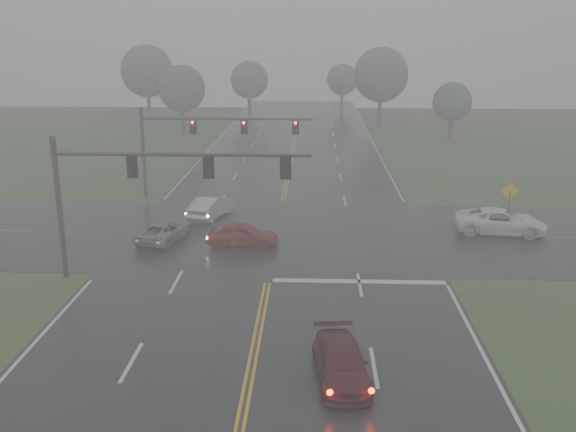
{
  "coord_description": "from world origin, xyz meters",
  "views": [
    {
      "loc": [
        2.2,
        -15.16,
        11.84
      ],
      "look_at": [
        0.93,
        16.0,
        2.88
      ],
      "focal_mm": 40.0,
      "sensor_mm": 36.0,
      "label": 1
    }
  ],
  "objects_px": {
    "signal_gantry_near": "(135,181)",
    "pickup_white": "(500,233)",
    "sedan_maroon": "(341,379)",
    "signal_gantry_far": "(196,135)",
    "sedan_red": "(243,246)",
    "car_grey": "(165,241)",
    "sedan_silver": "(212,217)"
  },
  "relations": [
    {
      "from": "signal_gantry_far",
      "to": "sedan_red",
      "type": "bearing_deg",
      "value": -67.42
    },
    {
      "from": "sedan_red",
      "to": "sedan_maroon",
      "type": "bearing_deg",
      "value": -158.56
    },
    {
      "from": "car_grey",
      "to": "signal_gantry_near",
      "type": "xyz_separation_m",
      "value": [
        0.11,
        -5.86,
        4.98
      ]
    },
    {
      "from": "sedan_silver",
      "to": "pickup_white",
      "type": "distance_m",
      "value": 18.38
    },
    {
      "from": "signal_gantry_near",
      "to": "signal_gantry_far",
      "type": "relative_size",
      "value": 1.0
    },
    {
      "from": "sedan_maroon",
      "to": "pickup_white",
      "type": "bearing_deg",
      "value": 52.82
    },
    {
      "from": "sedan_maroon",
      "to": "signal_gantry_near",
      "type": "xyz_separation_m",
      "value": [
        -9.64,
        9.42,
        4.98
      ]
    },
    {
      "from": "sedan_silver",
      "to": "car_grey",
      "type": "bearing_deg",
      "value": 86.45
    },
    {
      "from": "signal_gantry_near",
      "to": "pickup_white",
      "type": "bearing_deg",
      "value": 22.06
    },
    {
      "from": "signal_gantry_near",
      "to": "sedan_silver",
      "type": "bearing_deg",
      "value": 80.28
    },
    {
      "from": "sedan_silver",
      "to": "signal_gantry_far",
      "type": "bearing_deg",
      "value": -52.5
    },
    {
      "from": "sedan_red",
      "to": "signal_gantry_far",
      "type": "height_order",
      "value": "signal_gantry_far"
    },
    {
      "from": "sedan_red",
      "to": "signal_gantry_near",
      "type": "height_order",
      "value": "signal_gantry_near"
    },
    {
      "from": "sedan_silver",
      "to": "sedan_red",
      "type": "bearing_deg",
      "value": 132.81
    },
    {
      "from": "sedan_red",
      "to": "signal_gantry_far",
      "type": "relative_size",
      "value": 0.33
    },
    {
      "from": "sedan_silver",
      "to": "sedan_maroon",
      "type": "bearing_deg",
      "value": 128.76
    },
    {
      "from": "car_grey",
      "to": "sedan_red",
      "type": "bearing_deg",
      "value": -174.93
    },
    {
      "from": "signal_gantry_near",
      "to": "signal_gantry_far",
      "type": "xyz_separation_m",
      "value": [
        0.07,
        15.92,
        -0.27
      ]
    },
    {
      "from": "signal_gantry_far",
      "to": "sedan_silver",
      "type": "bearing_deg",
      "value": -70.32
    },
    {
      "from": "sedan_silver",
      "to": "car_grey",
      "type": "distance_m",
      "value": 5.41
    },
    {
      "from": "sedan_silver",
      "to": "car_grey",
      "type": "relative_size",
      "value": 1.01
    },
    {
      "from": "sedan_red",
      "to": "sedan_silver",
      "type": "xyz_separation_m",
      "value": [
        -2.72,
        5.83,
        0.0
      ]
    },
    {
      "from": "sedan_maroon",
      "to": "signal_gantry_near",
      "type": "height_order",
      "value": "signal_gantry_near"
    },
    {
      "from": "car_grey",
      "to": "pickup_white",
      "type": "relative_size",
      "value": 0.79
    },
    {
      "from": "car_grey",
      "to": "signal_gantry_far",
      "type": "relative_size",
      "value": 0.34
    },
    {
      "from": "sedan_maroon",
      "to": "signal_gantry_far",
      "type": "distance_m",
      "value": 27.49
    },
    {
      "from": "sedan_red",
      "to": "signal_gantry_near",
      "type": "xyz_separation_m",
      "value": [
        -4.59,
        -5.06,
        4.98
      ]
    },
    {
      "from": "pickup_white",
      "to": "signal_gantry_near",
      "type": "distance_m",
      "value": 22.18
    },
    {
      "from": "car_grey",
      "to": "signal_gantry_far",
      "type": "xyz_separation_m",
      "value": [
        0.18,
        10.06,
        4.71
      ]
    },
    {
      "from": "signal_gantry_far",
      "to": "car_grey",
      "type": "bearing_deg",
      "value": -91.01
    },
    {
      "from": "sedan_maroon",
      "to": "sedan_red",
      "type": "height_order",
      "value": "sedan_red"
    },
    {
      "from": "sedan_silver",
      "to": "signal_gantry_near",
      "type": "height_order",
      "value": "signal_gantry_near"
    }
  ]
}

